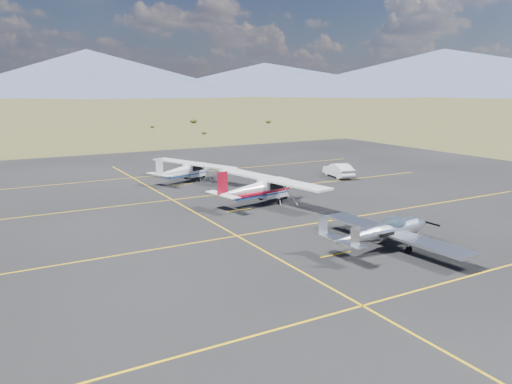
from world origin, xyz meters
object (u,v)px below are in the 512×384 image
object	(u,v)px
aircraft_low_wing	(384,231)
aircraft_cessna	(260,188)
sedan	(338,170)
aircraft_plain	(185,170)

from	to	relation	value
aircraft_low_wing	aircraft_cessna	bearing A→B (deg)	88.40
aircraft_low_wing	sedan	size ratio (longest dim) A/B	2.32
aircraft_low_wing	aircraft_cessna	xyz separation A→B (m)	(-0.60, 12.45, 0.26)
aircraft_cessna	sedan	distance (m)	13.78
aircraft_cessna	sedan	xyz separation A→B (m)	(12.34, 6.12, -0.57)
aircraft_cessna	aircraft_low_wing	bearing A→B (deg)	-98.05
aircraft_low_wing	sedan	world-z (taller)	aircraft_low_wing
aircraft_low_wing	sedan	xyz separation A→B (m)	(11.74, 18.57, -0.31)
aircraft_cessna	aircraft_plain	distance (m)	11.34
aircraft_low_wing	aircraft_cessna	world-z (taller)	aircraft_cessna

